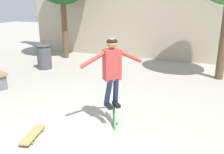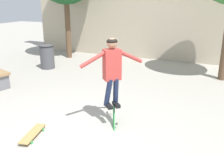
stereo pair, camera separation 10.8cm
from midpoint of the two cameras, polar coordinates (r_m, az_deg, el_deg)
The scene contains 6 objects.
ground_plane at distance 5.08m, azimuth -5.79°, elevation -13.40°, with size 40.00×40.00×0.00m, color #A39E93.
building_backdrop at distance 11.19m, azimuth 12.65°, elevation 16.41°, with size 13.44×0.52×5.88m.
trash_bin at distance 9.96m, azimuth -14.29°, elevation 4.59°, with size 0.57×0.57×0.90m.
skater at distance 5.07m, azimuth 0.62°, elevation 2.27°, with size 1.03×1.00×1.46m.
skateboard_flipping at distance 5.47m, azimuth 1.03°, elevation -8.34°, with size 0.35×0.69×0.74m.
skateboard_resting at distance 5.24m, azimuth -17.10°, elevation -12.24°, with size 0.37×0.80×0.08m.
Camera 2 is at (2.23, -3.76, 2.60)m, focal length 40.00 mm.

